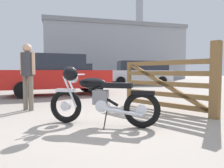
{
  "coord_description": "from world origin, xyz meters",
  "views": [
    {
      "loc": [
        -0.21,
        -3.49,
        0.97
      ],
      "look_at": [
        0.58,
        0.5,
        0.73
      ],
      "focal_mm": 32.91,
      "sensor_mm": 36.0,
      "label": 1
    }
  ],
  "objects_px": {
    "vintage_motorcycle": "(98,98)",
    "blue_hatchback_right": "(140,72)",
    "pale_sedan_back": "(59,75)",
    "bystander": "(28,70)",
    "silver_sedan_mid": "(81,73)",
    "timber_gate": "(175,83)"
  },
  "relations": [
    {
      "from": "vintage_motorcycle",
      "to": "blue_hatchback_right",
      "type": "height_order",
      "value": "blue_hatchback_right"
    },
    {
      "from": "pale_sedan_back",
      "to": "blue_hatchback_right",
      "type": "distance_m",
      "value": 7.78
    },
    {
      "from": "bystander",
      "to": "silver_sedan_mid",
      "type": "xyz_separation_m",
      "value": [
        1.9,
        13.16,
        -0.18
      ]
    },
    {
      "from": "timber_gate",
      "to": "blue_hatchback_right",
      "type": "distance_m",
      "value": 10.25
    },
    {
      "from": "timber_gate",
      "to": "blue_hatchback_right",
      "type": "height_order",
      "value": "blue_hatchback_right"
    },
    {
      "from": "timber_gate",
      "to": "silver_sedan_mid",
      "type": "distance_m",
      "value": 14.16
    },
    {
      "from": "vintage_motorcycle",
      "to": "pale_sedan_back",
      "type": "xyz_separation_m",
      "value": [
        -1.0,
        5.26,
        0.34
      ]
    },
    {
      "from": "timber_gate",
      "to": "bystander",
      "type": "xyz_separation_m",
      "value": [
        -3.49,
        0.91,
        0.32
      ]
    },
    {
      "from": "vintage_motorcycle",
      "to": "pale_sedan_back",
      "type": "distance_m",
      "value": 5.37
    },
    {
      "from": "vintage_motorcycle",
      "to": "bystander",
      "type": "relative_size",
      "value": 1.15
    },
    {
      "from": "silver_sedan_mid",
      "to": "bystander",
      "type": "bearing_deg",
      "value": 85.29
    },
    {
      "from": "vintage_motorcycle",
      "to": "blue_hatchback_right",
      "type": "bearing_deg",
      "value": -86.31
    },
    {
      "from": "pale_sedan_back",
      "to": "vintage_motorcycle",
      "type": "bearing_deg",
      "value": -88.49
    },
    {
      "from": "timber_gate",
      "to": "silver_sedan_mid",
      "type": "height_order",
      "value": "silver_sedan_mid"
    },
    {
      "from": "timber_gate",
      "to": "bystander",
      "type": "bearing_deg",
      "value": 43.82
    },
    {
      "from": "vintage_motorcycle",
      "to": "timber_gate",
      "type": "height_order",
      "value": "timber_gate"
    },
    {
      "from": "pale_sedan_back",
      "to": "silver_sedan_mid",
      "type": "bearing_deg",
      "value": 72.79
    },
    {
      "from": "silver_sedan_mid",
      "to": "blue_hatchback_right",
      "type": "bearing_deg",
      "value": 138.28
    },
    {
      "from": "timber_gate",
      "to": "blue_hatchback_right",
      "type": "bearing_deg",
      "value": -45.75
    },
    {
      "from": "bystander",
      "to": "pale_sedan_back",
      "type": "height_order",
      "value": "pale_sedan_back"
    },
    {
      "from": "bystander",
      "to": "vintage_motorcycle",
      "type": "bearing_deg",
      "value": -104.74
    },
    {
      "from": "silver_sedan_mid",
      "to": "timber_gate",
      "type": "bearing_deg",
      "value": 99.95
    }
  ]
}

